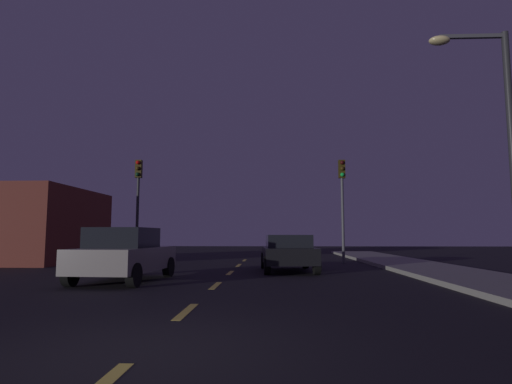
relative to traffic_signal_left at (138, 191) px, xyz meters
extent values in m
plane|color=black|center=(5.21, -8.47, -3.59)|extent=(80.00, 80.00, 0.00)
cube|color=gray|center=(12.71, -8.47, -3.51)|extent=(3.00, 40.00, 0.15)
cube|color=#EACC4C|center=(5.21, -12.87, -3.58)|extent=(0.16, 1.60, 0.01)
cube|color=#EACC4C|center=(5.21, -9.07, -3.58)|extent=(0.16, 1.60, 0.01)
cube|color=#EACC4C|center=(5.21, -5.27, -3.58)|extent=(0.16, 1.60, 0.01)
cube|color=#EACC4C|center=(5.21, -1.47, -3.58)|extent=(0.16, 1.60, 0.01)
cube|color=#EACC4C|center=(5.21, 2.33, -3.58)|extent=(0.16, 1.60, 0.01)
cylinder|color=#2D2D30|center=(0.00, 0.02, -1.02)|extent=(0.14, 0.14, 5.14)
cube|color=#382D0C|center=(0.00, 0.02, 1.10)|extent=(0.32, 0.24, 0.90)
sphere|color=red|center=(0.00, -0.14, 1.40)|extent=(0.20, 0.20, 0.20)
sphere|color=#3F2D0C|center=(0.00, -0.14, 1.10)|extent=(0.20, 0.20, 0.20)
sphere|color=#0C3319|center=(0.00, -0.14, 0.80)|extent=(0.20, 0.20, 0.20)
cylinder|color=#4C4C51|center=(10.19, 0.02, -1.06)|extent=(0.14, 0.14, 5.06)
cube|color=#382D0C|center=(10.19, 0.02, 1.03)|extent=(0.32, 0.24, 0.90)
sphere|color=#3F0C0C|center=(10.19, -0.14, 1.33)|extent=(0.20, 0.20, 0.20)
sphere|color=#3F2D0C|center=(10.19, -0.14, 1.03)|extent=(0.20, 0.20, 0.20)
sphere|color=#19D84C|center=(10.19, -0.14, 0.73)|extent=(0.20, 0.20, 0.20)
cube|color=black|center=(7.33, -4.54, -2.98)|extent=(2.08, 3.91, 0.58)
cube|color=black|center=(7.34, -4.73, -2.45)|extent=(1.72, 1.81, 0.46)
cylinder|color=black|center=(6.39, -3.25, -3.27)|extent=(0.26, 0.65, 0.64)
cylinder|color=black|center=(8.10, -3.14, -3.27)|extent=(0.26, 0.65, 0.64)
cylinder|color=black|center=(6.56, -5.95, -3.27)|extent=(0.26, 0.65, 0.64)
cylinder|color=black|center=(8.27, -5.84, -3.27)|extent=(0.26, 0.65, 0.64)
cube|color=gray|center=(2.39, -8.16, -2.93)|extent=(2.12, 4.04, 0.67)
cube|color=black|center=(2.37, -8.36, -2.31)|extent=(1.76, 1.87, 0.58)
cylinder|color=black|center=(1.61, -6.69, -3.27)|extent=(0.26, 0.65, 0.64)
cylinder|color=black|center=(3.35, -6.81, -3.27)|extent=(0.26, 0.65, 0.64)
cylinder|color=black|center=(1.42, -9.51, -3.27)|extent=(0.26, 0.65, 0.64)
cylinder|color=black|center=(3.16, -9.63, -3.27)|extent=(0.26, 0.65, 0.64)
cube|color=#4C4C51|center=(12.15, -9.48, 3.10)|extent=(1.73, 0.10, 0.10)
ellipsoid|color=#F2D88C|center=(11.28, -9.48, 3.00)|extent=(0.56, 0.36, 0.24)
cube|color=maroon|center=(-5.09, 0.22, -1.75)|extent=(4.62, 6.99, 3.67)
camera|label=1|loc=(6.76, -20.33, -2.24)|focal=28.97mm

